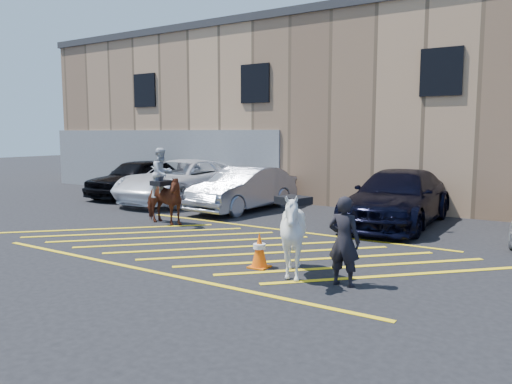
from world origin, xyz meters
The scene contains 11 objects.
ground centered at (0.00, 0.00, 0.00)m, with size 90.00×90.00×0.00m, color black.
car_black_suv centered at (-8.66, 5.12, 0.81)m, with size 1.91×4.74×1.61m, color black.
car_white_pickup centered at (-6.16, 5.00, 0.82)m, with size 2.73×5.92×1.64m, color white.
car_silver_sedan centered at (-2.90, 4.55, 0.75)m, with size 1.59×4.55×1.50m, color #91949E.
car_blue_suv centered at (2.42, 4.76, 0.80)m, with size 2.23×5.49×1.59m, color black.
handler centered at (3.43, -1.59, 0.80)m, with size 0.59×0.39×1.61m, color black.
warehouse centered at (-0.01, 11.99, 3.65)m, with size 32.42×10.20×7.30m.
hatching_zone centered at (0.00, -0.30, 0.01)m, with size 12.60×5.12×0.01m.
mounted_bay centered at (-3.44, 1.08, 0.91)m, with size 1.77×0.92×2.26m.
saddled_white centered at (2.43, -1.64, 0.83)m, with size 1.67×1.79×1.64m.
traffic_cone centered at (1.54, -1.41, 0.37)m, with size 0.39×0.39×0.73m.
Camera 1 is at (6.81, -9.67, 2.72)m, focal length 35.00 mm.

